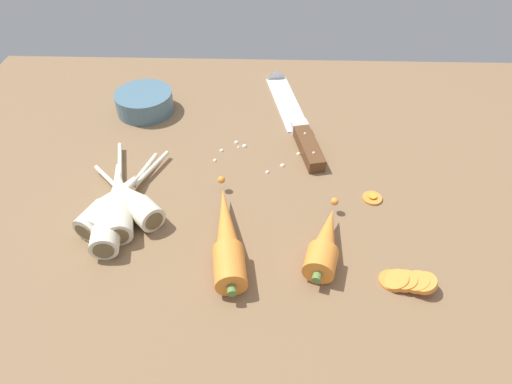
{
  "coord_description": "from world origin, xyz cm",
  "views": [
    {
      "loc": [
        1.55,
        -53.04,
        49.1
      ],
      "look_at": [
        0.0,
        -2.0,
        1.5
      ],
      "focal_mm": 31.69,
      "sensor_mm": 36.0,
      "label": 1
    }
  ],
  "objects_px": {
    "whole_carrot_second": "(325,242)",
    "parsnip_mid_left": "(108,218)",
    "carrot_slice_stack": "(407,281)",
    "carrot_slice_stray_near": "(372,197)",
    "whole_carrot": "(227,237)",
    "parsnip_front": "(115,201)",
    "parsnip_mid_right": "(133,201)",
    "parsnip_outer": "(114,201)",
    "parsnip_back": "(119,200)",
    "prep_bowl": "(144,101)",
    "chefs_knife": "(292,112)"
  },
  "relations": [
    {
      "from": "carrot_slice_stack",
      "to": "carrot_slice_stray_near",
      "type": "distance_m",
      "value": 0.16
    },
    {
      "from": "parsnip_front",
      "to": "carrot_slice_stray_near",
      "type": "height_order",
      "value": "parsnip_front"
    },
    {
      "from": "chefs_knife",
      "to": "prep_bowl",
      "type": "xyz_separation_m",
      "value": [
        -0.29,
        0.01,
        0.01
      ]
    },
    {
      "from": "parsnip_front",
      "to": "parsnip_mid_right",
      "type": "distance_m",
      "value": 0.03
    },
    {
      "from": "whole_carrot_second",
      "to": "parsnip_back",
      "type": "xyz_separation_m",
      "value": [
        -0.3,
        0.07,
        -0.0
      ]
    },
    {
      "from": "whole_carrot_second",
      "to": "parsnip_mid_left",
      "type": "height_order",
      "value": "whole_carrot_second"
    },
    {
      "from": "whole_carrot",
      "to": "carrot_slice_stack",
      "type": "bearing_deg",
      "value": -13.57
    },
    {
      "from": "whole_carrot",
      "to": "prep_bowl",
      "type": "relative_size",
      "value": 2.02
    },
    {
      "from": "parsnip_front",
      "to": "parsnip_outer",
      "type": "xyz_separation_m",
      "value": [
        -0.0,
        0.0,
        -0.0
      ]
    },
    {
      "from": "parsnip_outer",
      "to": "carrot_slice_stack",
      "type": "bearing_deg",
      "value": -16.84
    },
    {
      "from": "parsnip_mid_left",
      "to": "prep_bowl",
      "type": "height_order",
      "value": "same"
    },
    {
      "from": "prep_bowl",
      "to": "whole_carrot",
      "type": "bearing_deg",
      "value": -61.4
    },
    {
      "from": "parsnip_front",
      "to": "carrot_slice_stack",
      "type": "bearing_deg",
      "value": -16.82
    },
    {
      "from": "parsnip_back",
      "to": "parsnip_outer",
      "type": "distance_m",
      "value": 0.01
    },
    {
      "from": "chefs_knife",
      "to": "whole_carrot",
      "type": "relative_size",
      "value": 1.55
    },
    {
      "from": "parsnip_front",
      "to": "whole_carrot",
      "type": "bearing_deg",
      "value": -21.07
    },
    {
      "from": "whole_carrot_second",
      "to": "parsnip_front",
      "type": "bearing_deg",
      "value": 166.8
    },
    {
      "from": "parsnip_mid_right",
      "to": "carrot_slice_stray_near",
      "type": "xyz_separation_m",
      "value": [
        0.37,
        0.04,
        -0.02
      ]
    },
    {
      "from": "whole_carrot",
      "to": "parsnip_back",
      "type": "relative_size",
      "value": 0.98
    },
    {
      "from": "whole_carrot_second",
      "to": "parsnip_outer",
      "type": "bearing_deg",
      "value": 166.75
    },
    {
      "from": "whole_carrot_second",
      "to": "parsnip_outer",
      "type": "relative_size",
      "value": 0.75
    },
    {
      "from": "parsnip_back",
      "to": "parsnip_mid_left",
      "type": "bearing_deg",
      "value": -98.23
    },
    {
      "from": "parsnip_mid_right",
      "to": "prep_bowl",
      "type": "distance_m",
      "value": 0.28
    },
    {
      "from": "whole_carrot_second",
      "to": "parsnip_mid_right",
      "type": "bearing_deg",
      "value": 165.09
    },
    {
      "from": "whole_carrot_second",
      "to": "carrot_slice_stack",
      "type": "bearing_deg",
      "value": -26.85
    },
    {
      "from": "chefs_knife",
      "to": "carrot_slice_stack",
      "type": "distance_m",
      "value": 0.42
    },
    {
      "from": "parsnip_mid_right",
      "to": "parsnip_outer",
      "type": "bearing_deg",
      "value": -175.68
    },
    {
      "from": "parsnip_outer",
      "to": "carrot_slice_stack",
      "type": "height_order",
      "value": "parsnip_outer"
    },
    {
      "from": "parsnip_mid_left",
      "to": "parsnip_outer",
      "type": "height_order",
      "value": "same"
    },
    {
      "from": "carrot_slice_stack",
      "to": "parsnip_mid_left",
      "type": "bearing_deg",
      "value": 167.7
    },
    {
      "from": "parsnip_outer",
      "to": "carrot_slice_stray_near",
      "type": "relative_size",
      "value": 6.69
    },
    {
      "from": "chefs_knife",
      "to": "whole_carrot_second",
      "type": "distance_m",
      "value": 0.35
    },
    {
      "from": "carrot_slice_stack",
      "to": "parsnip_mid_right",
      "type": "bearing_deg",
      "value": 161.72
    },
    {
      "from": "whole_carrot_second",
      "to": "parsnip_back",
      "type": "bearing_deg",
      "value": 166.11
    },
    {
      "from": "parsnip_front",
      "to": "parsnip_mid_left",
      "type": "distance_m",
      "value": 0.03
    },
    {
      "from": "parsnip_outer",
      "to": "prep_bowl",
      "type": "distance_m",
      "value": 0.28
    },
    {
      "from": "carrot_slice_stray_near",
      "to": "prep_bowl",
      "type": "distance_m",
      "value": 0.47
    },
    {
      "from": "whole_carrot",
      "to": "parsnip_mid_left",
      "type": "bearing_deg",
      "value": 169.44
    },
    {
      "from": "chefs_knife",
      "to": "whole_carrot",
      "type": "xyz_separation_m",
      "value": [
        -0.1,
        -0.34,
        0.01
      ]
    },
    {
      "from": "chefs_knife",
      "to": "parsnip_mid_right",
      "type": "relative_size",
      "value": 2.4
    },
    {
      "from": "whole_carrot",
      "to": "parsnip_mid_left",
      "type": "relative_size",
      "value": 1.16
    },
    {
      "from": "parsnip_mid_right",
      "to": "parsnip_back",
      "type": "distance_m",
      "value": 0.02
    },
    {
      "from": "whole_carrot",
      "to": "parsnip_back",
      "type": "distance_m",
      "value": 0.18
    },
    {
      "from": "whole_carrot",
      "to": "parsnip_outer",
      "type": "xyz_separation_m",
      "value": [
        -0.17,
        0.07,
        -0.0
      ]
    },
    {
      "from": "parsnip_mid_right",
      "to": "carrot_slice_stack",
      "type": "bearing_deg",
      "value": -18.28
    },
    {
      "from": "parsnip_front",
      "to": "parsnip_outer",
      "type": "distance_m",
      "value": 0.0
    },
    {
      "from": "carrot_slice_stack",
      "to": "prep_bowl",
      "type": "distance_m",
      "value": 0.58
    },
    {
      "from": "prep_bowl",
      "to": "carrot_slice_stray_near",
      "type": "bearing_deg",
      "value": -30.48
    },
    {
      "from": "parsnip_mid_left",
      "to": "carrot_slice_stray_near",
      "type": "xyz_separation_m",
      "value": [
        0.39,
        0.07,
        -0.02
      ]
    },
    {
      "from": "carrot_slice_stack",
      "to": "parsnip_outer",
      "type": "bearing_deg",
      "value": 163.16
    }
  ]
}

